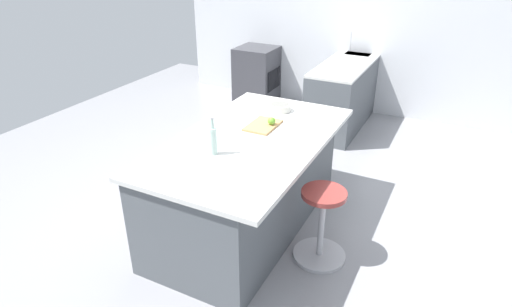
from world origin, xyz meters
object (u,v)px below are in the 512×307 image
at_px(stool_by_window, 321,227).
at_px(cutting_board, 263,125).
at_px(kitchen_island, 246,182).
at_px(fruit_bowl, 280,107).
at_px(oven_range, 257,74).
at_px(apple_green, 272,121).
at_px(water_bottle, 213,140).

relative_size(stool_by_window, cutting_board, 1.78).
relative_size(kitchen_island, fruit_bowl, 9.82).
xyz_separation_m(oven_range, apple_green, (2.79, 1.56, 0.51)).
distance_m(cutting_board, water_bottle, 0.68).
xyz_separation_m(cutting_board, water_bottle, (0.67, -0.10, 0.11)).
xyz_separation_m(apple_green, water_bottle, (0.70, -0.18, 0.07)).
distance_m(apple_green, water_bottle, 0.72).
bearing_deg(kitchen_island, oven_range, -154.77).
xyz_separation_m(oven_range, cutting_board, (2.82, 1.49, 0.47)).
bearing_deg(water_bottle, fruit_bowl, 175.72).
bearing_deg(kitchen_island, water_bottle, -11.06).
bearing_deg(stool_by_window, cutting_board, -119.53).
height_order(kitchen_island, apple_green, apple_green).
xyz_separation_m(stool_by_window, apple_green, (-0.45, -0.66, 0.64)).
xyz_separation_m(kitchen_island, apple_green, (-0.30, 0.10, 0.50)).
xyz_separation_m(oven_range, fruit_bowl, (2.40, 1.46, 0.50)).
distance_m(stool_by_window, water_bottle, 1.13).
relative_size(oven_range, cutting_board, 2.39).
height_order(kitchen_island, water_bottle, water_bottle).
xyz_separation_m(oven_range, kitchen_island, (3.10, 1.46, 0.02)).
distance_m(apple_green, fruit_bowl, 0.40).
height_order(cutting_board, apple_green, apple_green).
relative_size(kitchen_island, apple_green, 29.55).
bearing_deg(apple_green, water_bottle, -14.32).
bearing_deg(apple_green, oven_range, -150.81).
bearing_deg(water_bottle, cutting_board, 171.16).
relative_size(oven_range, kitchen_island, 0.41).
height_order(stool_by_window, apple_green, apple_green).
distance_m(oven_range, fruit_bowl, 2.86).
relative_size(oven_range, stool_by_window, 1.34).
distance_m(kitchen_island, apple_green, 0.59).
xyz_separation_m(cutting_board, fruit_bowl, (-0.42, -0.02, 0.03)).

